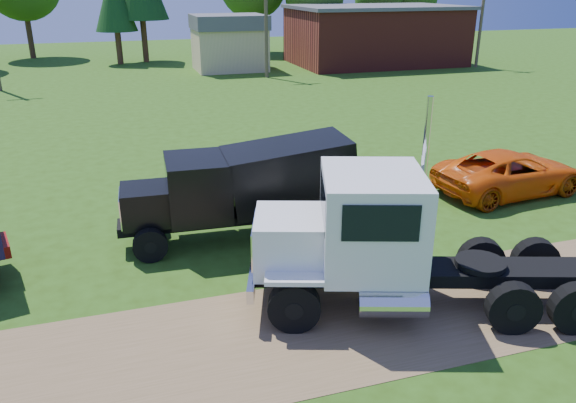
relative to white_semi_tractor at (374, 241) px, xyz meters
name	(u,v)px	position (x,y,z in m)	size (l,w,h in m)	color
ground	(415,312)	(0.86, -0.65, -1.70)	(140.00, 140.00, 0.00)	#2A4A10
dirt_track	(415,311)	(0.86, -0.65, -1.69)	(120.00, 4.20, 0.01)	brown
white_semi_tractor	(374,241)	(0.00, 0.00, 0.00)	(8.38, 4.94, 4.97)	black
black_dump_truck	(247,185)	(-1.93, 4.68, -0.02)	(7.09, 2.46, 3.05)	black
orange_pickup	(510,172)	(8.21, 5.53, -0.90)	(2.65, 5.74, 1.60)	#DA520A
spectator_b	(313,212)	(-0.13, 3.89, -0.79)	(0.88, 0.68, 1.81)	#999999
brick_building	(375,35)	(18.86, 39.35, 0.96)	(15.40, 10.40, 5.30)	maroon
tan_shed	(229,42)	(4.86, 39.35, 0.73)	(6.20, 5.40, 4.70)	tan
utility_poles	(266,17)	(6.86, 34.35, 3.02)	(42.20, 0.28, 9.00)	brown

